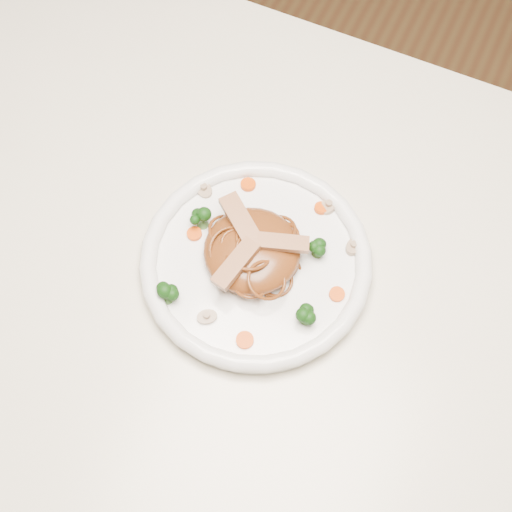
% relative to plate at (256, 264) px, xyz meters
% --- Properties ---
extents(ground, '(4.00, 4.00, 0.00)m').
position_rel_plate_xyz_m(ground, '(0.03, -0.02, -0.76)').
color(ground, brown).
rests_on(ground, ground).
extents(table, '(1.20, 0.80, 0.75)m').
position_rel_plate_xyz_m(table, '(0.03, -0.02, -0.11)').
color(table, beige).
rests_on(table, ground).
extents(plate, '(0.34, 0.34, 0.02)m').
position_rel_plate_xyz_m(plate, '(0.00, 0.00, 0.00)').
color(plate, white).
rests_on(plate, table).
extents(noodle_mound, '(0.15, 0.15, 0.04)m').
position_rel_plate_xyz_m(noodle_mound, '(-0.01, 0.00, 0.02)').
color(noodle_mound, brown).
rests_on(noodle_mound, plate).
extents(chicken_a, '(0.06, 0.04, 0.01)m').
position_rel_plate_xyz_m(chicken_a, '(0.02, 0.02, 0.04)').
color(chicken_a, '#A16F4C').
rests_on(chicken_a, noodle_mound).
extents(chicken_b, '(0.07, 0.06, 0.01)m').
position_rel_plate_xyz_m(chicken_b, '(-0.03, 0.02, 0.04)').
color(chicken_b, '#A16F4C').
rests_on(chicken_b, noodle_mound).
extents(chicken_c, '(0.03, 0.07, 0.01)m').
position_rel_plate_xyz_m(chicken_c, '(-0.01, -0.03, 0.04)').
color(chicken_c, '#A16F4C').
rests_on(chicken_c, noodle_mound).
extents(broccoli_0, '(0.03, 0.03, 0.03)m').
position_rel_plate_xyz_m(broccoli_0, '(0.06, 0.04, 0.02)').
color(broccoli_0, '#123C0C').
rests_on(broccoli_0, plate).
extents(broccoli_1, '(0.03, 0.03, 0.03)m').
position_rel_plate_xyz_m(broccoli_1, '(-0.08, 0.02, 0.02)').
color(broccoli_1, '#123C0C').
rests_on(broccoli_1, plate).
extents(broccoli_2, '(0.03, 0.03, 0.03)m').
position_rel_plate_xyz_m(broccoli_2, '(-0.07, -0.09, 0.02)').
color(broccoli_2, '#123C0C').
rests_on(broccoli_2, plate).
extents(broccoli_3, '(0.03, 0.03, 0.03)m').
position_rel_plate_xyz_m(broccoli_3, '(0.08, -0.04, 0.02)').
color(broccoli_3, '#123C0C').
rests_on(broccoli_3, plate).
extents(carrot_0, '(0.02, 0.02, 0.00)m').
position_rel_plate_xyz_m(carrot_0, '(0.04, 0.10, 0.01)').
color(carrot_0, '#E85B08').
rests_on(carrot_0, plate).
extents(carrot_1, '(0.02, 0.02, 0.00)m').
position_rel_plate_xyz_m(carrot_1, '(-0.08, 0.00, 0.01)').
color(carrot_1, '#E85B08').
rests_on(carrot_1, plate).
extents(carrot_2, '(0.02, 0.02, 0.00)m').
position_rel_plate_xyz_m(carrot_2, '(0.10, 0.00, 0.01)').
color(carrot_2, '#E85B08').
rests_on(carrot_2, plate).
extents(carrot_3, '(0.02, 0.02, 0.00)m').
position_rel_plate_xyz_m(carrot_3, '(-0.05, 0.09, 0.01)').
color(carrot_3, '#E85B08').
rests_on(carrot_3, plate).
extents(carrot_4, '(0.02, 0.02, 0.00)m').
position_rel_plate_xyz_m(carrot_4, '(0.03, -0.09, 0.01)').
color(carrot_4, '#E85B08').
rests_on(carrot_4, plate).
extents(mushroom_0, '(0.03, 0.03, 0.01)m').
position_rel_plate_xyz_m(mushroom_0, '(-0.02, -0.09, 0.01)').
color(mushroom_0, tan).
rests_on(mushroom_0, plate).
extents(mushroom_1, '(0.03, 0.03, 0.01)m').
position_rel_plate_xyz_m(mushroom_1, '(0.10, 0.06, 0.01)').
color(mushroom_1, tan).
rests_on(mushroom_1, plate).
extents(mushroom_2, '(0.04, 0.04, 0.01)m').
position_rel_plate_xyz_m(mushroom_2, '(-0.10, 0.06, 0.01)').
color(mushroom_2, tan).
rests_on(mushroom_2, plate).
extents(mushroom_3, '(0.03, 0.03, 0.01)m').
position_rel_plate_xyz_m(mushroom_3, '(0.05, 0.10, 0.01)').
color(mushroom_3, tan).
rests_on(mushroom_3, plate).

